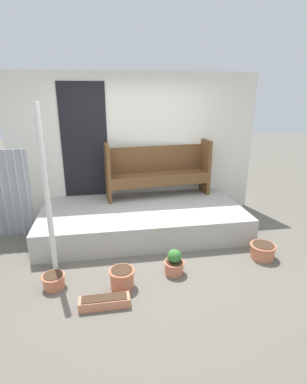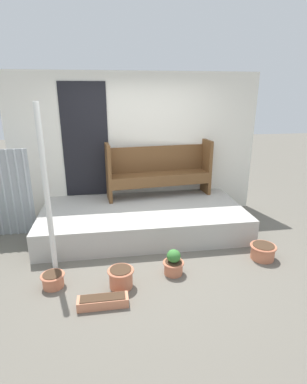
{
  "view_description": "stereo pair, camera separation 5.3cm",
  "coord_description": "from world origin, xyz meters",
  "px_view_note": "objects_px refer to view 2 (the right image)",
  "views": [
    {
      "loc": [
        -0.6,
        -3.79,
        2.26
      ],
      "look_at": [
        0.09,
        0.29,
        0.87
      ],
      "focal_mm": 28.0,
      "sensor_mm": 36.0,
      "label": 1
    },
    {
      "loc": [
        -0.55,
        -3.8,
        2.26
      ],
      "look_at": [
        0.09,
        0.29,
        0.87
      ],
      "focal_mm": 28.0,
      "sensor_mm": 36.0,
      "label": 2
    }
  ],
  "objects_px": {
    "flower_pot_far_right": "(263,251)",
    "support_post": "(47,192)",
    "bench": "(159,169)",
    "flower_pot_middle": "(121,277)",
    "flower_pot_right": "(174,263)",
    "flower_pot_left": "(53,279)",
    "planter_box_rect": "(103,302)"
  },
  "relations": [
    {
      "from": "flower_pot_right",
      "to": "planter_box_rect",
      "type": "xyz_separation_m",
      "value": [
        -0.9,
        -0.5,
        -0.09
      ]
    },
    {
      "from": "support_post",
      "to": "flower_pot_middle",
      "type": "relative_size",
      "value": 6.7
    },
    {
      "from": "flower_pot_right",
      "to": "planter_box_rect",
      "type": "bearing_deg",
      "value": -151.25
    },
    {
      "from": "support_post",
      "to": "flower_pot_right",
      "type": "bearing_deg",
      "value": -14.0
    },
    {
      "from": "flower_pot_left",
      "to": "planter_box_rect",
      "type": "height_order",
      "value": "flower_pot_left"
    },
    {
      "from": "flower_pot_middle",
      "to": "planter_box_rect",
      "type": "height_order",
      "value": "flower_pot_middle"
    },
    {
      "from": "flower_pot_far_right",
      "to": "flower_pot_right",
      "type": "bearing_deg",
      "value": -172.74
    },
    {
      "from": "bench",
      "to": "flower_pot_middle",
      "type": "xyz_separation_m",
      "value": [
        -0.82,
        -2.1,
        -0.8
      ]
    },
    {
      "from": "flower_pot_middle",
      "to": "flower_pot_left",
      "type": "bearing_deg",
      "value": 171.22
    },
    {
      "from": "flower_pot_left",
      "to": "bench",
      "type": "bearing_deg",
      "value": 50.34
    },
    {
      "from": "support_post",
      "to": "flower_pot_far_right",
      "type": "relative_size",
      "value": 5.87
    },
    {
      "from": "flower_pot_far_right",
      "to": "flower_pot_left",
      "type": "bearing_deg",
      "value": -175.63
    },
    {
      "from": "support_post",
      "to": "flower_pot_middle",
      "type": "height_order",
      "value": "support_post"
    },
    {
      "from": "flower_pot_right",
      "to": "flower_pot_far_right",
      "type": "xyz_separation_m",
      "value": [
        1.33,
        0.17,
        -0.03
      ]
    },
    {
      "from": "support_post",
      "to": "flower_pot_right",
      "type": "relative_size",
      "value": 6.29
    },
    {
      "from": "bench",
      "to": "flower_pot_right",
      "type": "distance_m",
      "value": 2.08
    },
    {
      "from": "support_post",
      "to": "bench",
      "type": "bearing_deg",
      "value": 42.53
    },
    {
      "from": "bench",
      "to": "flower_pot_right",
      "type": "bearing_deg",
      "value": -99.66
    },
    {
      "from": "flower_pot_middle",
      "to": "flower_pot_far_right",
      "type": "distance_m",
      "value": 2.05
    },
    {
      "from": "flower_pot_middle",
      "to": "planter_box_rect",
      "type": "relative_size",
      "value": 0.57
    },
    {
      "from": "support_post",
      "to": "bench",
      "type": "xyz_separation_m",
      "value": [
        1.68,
        1.54,
        -0.15
      ]
    },
    {
      "from": "flower_pot_left",
      "to": "flower_pot_middle",
      "type": "relative_size",
      "value": 0.9
    },
    {
      "from": "flower_pot_middle",
      "to": "flower_pot_right",
      "type": "height_order",
      "value": "flower_pot_right"
    },
    {
      "from": "flower_pot_far_right",
      "to": "support_post",
      "type": "bearing_deg",
      "value": 175.7
    },
    {
      "from": "bench",
      "to": "planter_box_rect",
      "type": "bearing_deg",
      "value": -118.86
    },
    {
      "from": "planter_box_rect",
      "to": "flower_pot_left",
      "type": "bearing_deg",
      "value": 143.15
    },
    {
      "from": "bench",
      "to": "flower_pot_middle",
      "type": "relative_size",
      "value": 5.98
    },
    {
      "from": "flower_pot_middle",
      "to": "planter_box_rect",
      "type": "bearing_deg",
      "value": -123.8
    },
    {
      "from": "flower_pot_right",
      "to": "flower_pot_left",
      "type": "bearing_deg",
      "value": -178.21
    },
    {
      "from": "flower_pot_middle",
      "to": "flower_pot_far_right",
      "type": "relative_size",
      "value": 0.88
    },
    {
      "from": "support_post",
      "to": "flower_pot_far_right",
      "type": "distance_m",
      "value": 3.04
    },
    {
      "from": "support_post",
      "to": "flower_pot_left",
      "type": "bearing_deg",
      "value": -84.22
    }
  ]
}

